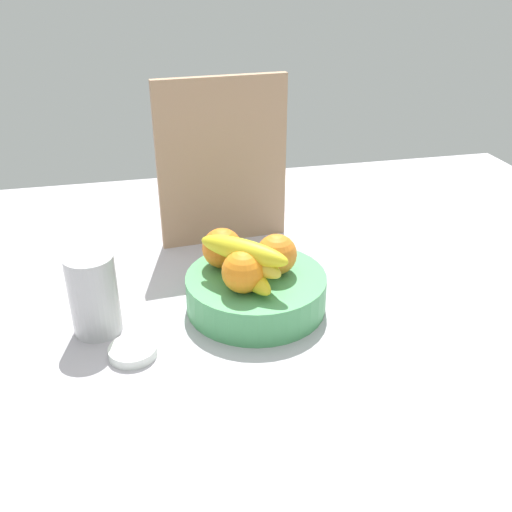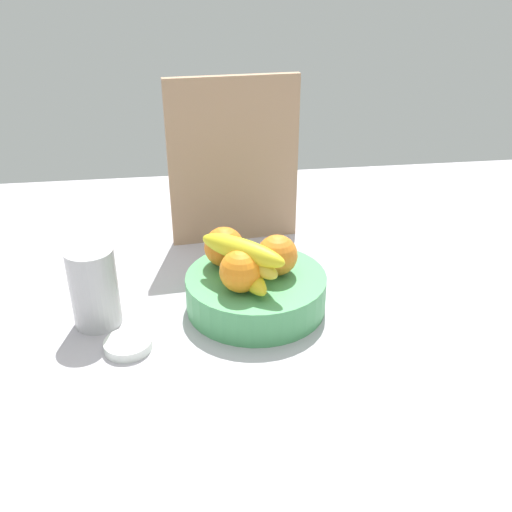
# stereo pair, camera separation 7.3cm
# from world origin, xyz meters

# --- Properties ---
(ground_plane) EXTENTS (1.80, 1.40, 0.03)m
(ground_plane) POSITION_xyz_m (0.00, 0.00, -0.01)
(ground_plane) COLOR #B6B0B9
(fruit_bowl) EXTENTS (0.25, 0.25, 0.06)m
(fruit_bowl) POSITION_xyz_m (-0.04, -0.02, 0.03)
(fruit_bowl) COLOR #4EA363
(fruit_bowl) RESTS_ON ground_plane
(orange_front_left) EXTENTS (0.07, 0.07, 0.07)m
(orange_front_left) POSITION_xyz_m (0.00, -0.02, 0.10)
(orange_front_left) COLOR orange
(orange_front_left) RESTS_ON fruit_bowl
(orange_front_right) EXTENTS (0.07, 0.07, 0.07)m
(orange_front_right) POSITION_xyz_m (-0.09, 0.03, 0.10)
(orange_front_right) COLOR orange
(orange_front_right) RESTS_ON fruit_bowl
(orange_center) EXTENTS (0.07, 0.07, 0.07)m
(orange_center) POSITION_xyz_m (-0.07, -0.07, 0.10)
(orange_center) COLOR orange
(orange_center) RESTS_ON fruit_bowl
(banana_bunch) EXTENTS (0.15, 0.18, 0.08)m
(banana_bunch) POSITION_xyz_m (-0.06, -0.04, 0.11)
(banana_bunch) COLOR gold
(banana_bunch) RESTS_ON fruit_bowl
(cutting_board) EXTENTS (0.28, 0.04, 0.36)m
(cutting_board) POSITION_xyz_m (-0.05, 0.26, 0.18)
(cutting_board) COLOR tan
(cutting_board) RESTS_ON ground_plane
(thermos_tumbler) EXTENTS (0.08, 0.08, 0.14)m
(thermos_tumbler) POSITION_xyz_m (-0.32, -0.04, 0.07)
(thermos_tumbler) COLOR #B9B9BB
(thermos_tumbler) RESTS_ON ground_plane
(jar_lid) EXTENTS (0.08, 0.08, 0.02)m
(jar_lid) POSITION_xyz_m (-0.26, -0.12, 0.01)
(jar_lid) COLOR white
(jar_lid) RESTS_ON ground_plane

